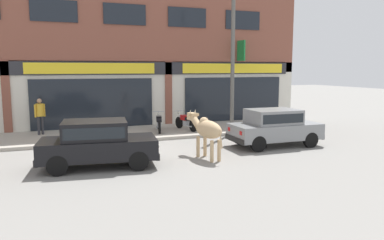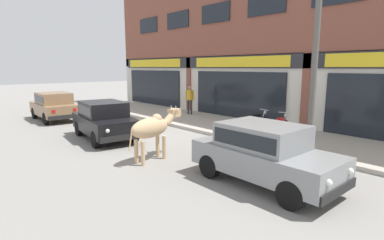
{
  "view_description": "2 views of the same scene",
  "coord_description": "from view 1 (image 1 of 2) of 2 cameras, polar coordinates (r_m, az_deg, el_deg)",
  "views": [
    {
      "loc": [
        -1.99,
        -12.86,
        3.04
      ],
      "look_at": [
        3.29,
        1.0,
        0.99
      ],
      "focal_mm": 35.0,
      "sensor_mm": 36.0,
      "label": 1
    },
    {
      "loc": [
        10.21,
        -6.33,
        2.79
      ],
      "look_at": [
        1.97,
        1.0,
        0.83
      ],
      "focal_mm": 28.0,
      "sensor_mm": 36.0,
      "label": 2
    }
  ],
  "objects": [
    {
      "name": "motorcycle_1",
      "position": [
        17.78,
        -0.93,
        -0.28
      ],
      "size": [
        0.64,
        1.79,
        0.88
      ],
      "color": "black",
      "rests_on": "sidewalk"
    },
    {
      "name": "car_1",
      "position": [
        11.9,
        -14.24,
        -3.18
      ],
      "size": [
        3.75,
        2.03,
        1.46
      ],
      "color": "black",
      "rests_on": "ground"
    },
    {
      "name": "sidewalk",
      "position": [
        17.29,
        -13.93,
        -2.27
      ],
      "size": [
        19.0,
        3.72,
        0.14
      ],
      "primitive_type": "cube",
      "color": "#A8A093",
      "rests_on": "ground"
    },
    {
      "name": "cow",
      "position": [
        12.62,
        2.28,
        -1.44
      ],
      "size": [
        0.77,
        2.14,
        1.61
      ],
      "color": "tan",
      "rests_on": "ground"
    },
    {
      "name": "utility_pole",
      "position": [
        17.24,
        6.21,
        8.8
      ],
      "size": [
        0.18,
        0.18,
        6.4
      ],
      "primitive_type": "cylinder",
      "color": "#595651",
      "rests_on": "sidewalk"
    },
    {
      "name": "car_0",
      "position": [
        15.02,
        12.41,
        -0.86
      ],
      "size": [
        3.64,
        1.67,
        1.46
      ],
      "color": "black",
      "rests_on": "ground"
    },
    {
      "name": "motorcycle_0",
      "position": [
        17.44,
        -5.06,
        -0.47
      ],
      "size": [
        0.69,
        1.78,
        0.88
      ],
      "color": "black",
      "rests_on": "sidewalk"
    },
    {
      "name": "pedestrian",
      "position": [
        17.72,
        -22.17,
        1.06
      ],
      "size": [
        0.45,
        0.32,
        1.6
      ],
      "color": "#2D2D33",
      "rests_on": "sidewalk"
    },
    {
      "name": "shop_building",
      "position": [
        19.2,
        -15.16,
        11.98
      ],
      "size": [
        23.0,
        1.4,
        9.45
      ],
      "color": "brown",
      "rests_on": "ground"
    },
    {
      "name": "ground_plane",
      "position": [
        13.36,
        -11.78,
        -5.47
      ],
      "size": [
        90.0,
        90.0,
        0.0
      ],
      "primitive_type": "plane",
      "color": "gray"
    }
  ]
}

